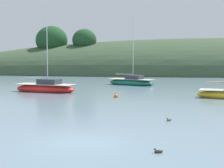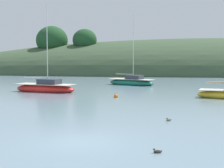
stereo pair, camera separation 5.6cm
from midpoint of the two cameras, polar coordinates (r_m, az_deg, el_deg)
The scene contains 6 objects.
ground_plane at distance 16.27m, azimuth -5.43°, elevation -9.52°, with size 400.00×400.00×0.00m, color slate.
sailboat_grey_yawl at distance 49.98m, azimuth 3.30°, elevation 0.34°, with size 7.54×5.78×10.56m.
sailboat_navy_dinghy at distance 40.37m, azimuth -11.06°, elevation -0.66°, with size 8.03×4.70×10.47m.
mooring_buoy_channel at distance 33.96m, azimuth 0.70°, elevation -2.06°, with size 0.44×0.44×0.54m.
duck_lead at distance 21.64m, azimuth 9.52°, elevation -5.95°, with size 0.38×0.36×0.24m.
duck_trailing at distance 14.41m, azimuth 7.72°, elevation -11.16°, with size 0.42×0.26×0.24m.
Camera 2 is at (2.76, -15.56, 3.88)m, focal length 54.60 mm.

